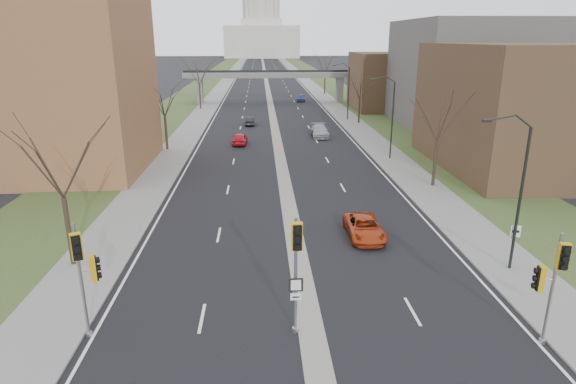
{
  "coord_description": "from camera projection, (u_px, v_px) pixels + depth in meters",
  "views": [
    {
      "loc": [
        -2.13,
        -17.77,
        12.49
      ],
      "look_at": [
        -0.55,
        9.2,
        3.83
      ],
      "focal_mm": 30.0,
      "sensor_mm": 36.0,
      "label": 1
    }
  ],
  "objects": [
    {
      "name": "sidewalk_left",
      "position": [
        230.0,
        76.0,
        162.72
      ],
      "size": [
        4.0,
        600.0,
        0.12
      ],
      "primitive_type": "cube",
      "color": "gray",
      "rests_on": "ground"
    },
    {
      "name": "tree_right_a",
      "position": [
        440.0,
        111.0,
        40.43
      ],
      "size": [
        7.2,
        7.2,
        9.4
      ],
      "color": "#382B21",
      "rests_on": "sidewalk_right"
    },
    {
      "name": "pedestrian_bridge",
      "position": [
        270.0,
        78.0,
        95.39
      ],
      "size": [
        34.0,
        3.0,
        6.45
      ],
      "color": "slate",
      "rests_on": "ground"
    },
    {
      "name": "car_left_far",
      "position": [
        250.0,
        121.0,
        72.14
      ],
      "size": [
        1.34,
        3.76,
        1.23
      ],
      "primitive_type": "imported",
      "rotation": [
        0.0,
        0.0,
        3.13
      ],
      "color": "black",
      "rests_on": "ground"
    },
    {
      "name": "median_strip",
      "position": [
        265.0,
        77.0,
        163.41
      ],
      "size": [
        1.2,
        600.0,
        0.02
      ],
      "primitive_type": "cube",
      "color": "gray",
      "rests_on": "ground"
    },
    {
      "name": "sidewalk_right",
      "position": [
        301.0,
        76.0,
        164.06
      ],
      "size": [
        4.0,
        600.0,
        0.12
      ],
      "primitive_type": "cube",
      "color": "gray",
      "rests_on": "ground"
    },
    {
      "name": "car_right_far",
      "position": [
        301.0,
        98.0,
        99.24
      ],
      "size": [
        2.19,
        4.36,
        1.43
      ],
      "primitive_type": "imported",
      "rotation": [
        0.0,
        0.0,
        -0.12
      ],
      "color": "navy",
      "rests_on": "ground"
    },
    {
      "name": "road_surface",
      "position": [
        265.0,
        77.0,
        163.41
      ],
      "size": [
        20.0,
        600.0,
        0.01
      ],
      "primitive_type": "cube",
      "color": "black",
      "rests_on": "ground"
    },
    {
      "name": "streetlight_mid",
      "position": [
        386.0,
        94.0,
        49.73
      ],
      "size": [
        2.61,
        0.2,
        8.7
      ],
      "color": "black",
      "rests_on": "sidewalk_right"
    },
    {
      "name": "commercial_block_far",
      "position": [
        393.0,
        81.0,
        87.06
      ],
      "size": [
        14.0,
        14.0,
        10.0
      ],
      "primitive_type": "cube",
      "color": "brown",
      "rests_on": "ground"
    },
    {
      "name": "streetlight_near",
      "position": [
        513.0,
        150.0,
        25.01
      ],
      "size": [
        2.61,
        0.2,
        8.7
      ],
      "color": "black",
      "rests_on": "sidewalk_right"
    },
    {
      "name": "car_right_mid",
      "position": [
        320.0,
        131.0,
        63.57
      ],
      "size": [
        2.18,
        5.27,
        1.52
      ],
      "primitive_type": "imported",
      "rotation": [
        0.0,
        0.0,
        -0.01
      ],
      "color": "#95969C",
      "rests_on": "ground"
    },
    {
      "name": "capitol",
      "position": [
        262.0,
        28.0,
        319.32
      ],
      "size": [
        48.0,
        42.0,
        55.75
      ],
      "color": "silver",
      "rests_on": "ground"
    },
    {
      "name": "commercial_block_near",
      "position": [
        527.0,
        108.0,
        46.94
      ],
      "size": [
        16.0,
        20.0,
        12.0
      ],
      "primitive_type": "cube",
      "color": "brown",
      "rests_on": "ground"
    },
    {
      "name": "ground",
      "position": [
        313.0,
        340.0,
        20.82
      ],
      "size": [
        700.0,
        700.0,
        0.0
      ],
      "primitive_type": "plane",
      "color": "black",
      "rests_on": "ground"
    },
    {
      "name": "tree_left_c",
      "position": [
        199.0,
        70.0,
        86.39
      ],
      "size": [
        7.65,
        7.65,
        9.99
      ],
      "color": "#382B21",
      "rests_on": "sidewalk_left"
    },
    {
      "name": "car_left_near",
      "position": [
        240.0,
        138.0,
        59.05
      ],
      "size": [
        1.85,
        4.29,
        1.44
      ],
      "primitive_type": "imported",
      "rotation": [
        0.0,
        0.0,
        3.11
      ],
      "color": "red",
      "rests_on": "ground"
    },
    {
      "name": "commercial_block_mid",
      "position": [
        468.0,
        74.0,
        69.52
      ],
      "size": [
        18.0,
        22.0,
        15.0
      ],
      "primitive_type": "cube",
      "color": "#5A5652",
      "rests_on": "ground"
    },
    {
      "name": "grass_verge_left",
      "position": [
        212.0,
        77.0,
        162.39
      ],
      "size": [
        8.0,
        600.0,
        0.1
      ],
      "primitive_type": "cube",
      "color": "#2D421E",
      "rests_on": "ground"
    },
    {
      "name": "signal_pole_right",
      "position": [
        552.0,
        275.0,
        19.48
      ],
      "size": [
        0.85,
        1.07,
        5.1
      ],
      "rotation": [
        0.0,
        0.0,
        -0.23
      ],
      "color": "gray",
      "rests_on": "ground"
    },
    {
      "name": "signal_pole_median",
      "position": [
        296.0,
        257.0,
        20.0
      ],
      "size": [
        0.63,
        0.88,
        5.45
      ],
      "rotation": [
        0.0,
        0.0,
        0.02
      ],
      "color": "gray",
      "rests_on": "ground"
    },
    {
      "name": "car_right_near",
      "position": [
        364.0,
        227.0,
        31.49
      ],
      "size": [
        2.25,
        4.82,
        1.34
      ],
      "primitive_type": "imported",
      "rotation": [
        0.0,
        0.0,
        -0.01
      ],
      "color": "#A43311",
      "rests_on": "ground"
    },
    {
      "name": "tree_right_b",
      "position": [
        360.0,
        85.0,
        72.05
      ],
      "size": [
        6.3,
        6.3,
        8.22
      ],
      "color": "#382B21",
      "rests_on": "sidewalk_right"
    },
    {
      "name": "tree_right_c",
      "position": [
        325.0,
        63.0,
        109.7
      ],
      "size": [
        7.65,
        7.65,
        9.99
      ],
      "color": "#382B21",
      "rests_on": "sidewalk_right"
    },
    {
      "name": "speed_limit_sign",
      "position": [
        514.0,
        238.0,
        26.77
      ],
      "size": [
        0.54,
        0.11,
        2.51
      ],
      "rotation": [
        0.0,
        0.0,
        -0.14
      ],
      "color": "black",
      "rests_on": "sidewalk_right"
    },
    {
      "name": "tree_left_b",
      "position": [
        163.0,
        96.0,
        54.32
      ],
      "size": [
        6.75,
        6.75,
        8.81
      ],
      "color": "#382B21",
      "rests_on": "sidewalk_left"
    },
    {
      "name": "grass_verge_right",
      "position": [
        318.0,
        76.0,
        164.39
      ],
      "size": [
        8.0,
        600.0,
        0.1
      ],
      "primitive_type": "cube",
      "color": "#2D421E",
      "rests_on": "ground"
    },
    {
      "name": "streetlight_far",
      "position": [
        344.0,
        75.0,
        74.44
      ],
      "size": [
        2.61,
        0.2,
        8.7
      ],
      "color": "black",
      "rests_on": "sidewalk_right"
    },
    {
      "name": "apartment_building",
      "position": [
        1.0,
        55.0,
        44.53
      ],
      "size": [
        25.0,
        16.0,
        22.0
      ],
      "primitive_type": "cube",
      "color": "brown",
      "rests_on": "ground"
    },
    {
      "name": "tree_left_a",
      "position": [
        57.0,
        153.0,
        25.68
      ],
      "size": [
        7.2,
        7.2,
        9.4
      ],
      "color": "#382B21",
      "rests_on": "sidewalk_left"
    },
    {
      "name": "signal_pole_left",
      "position": [
        84.0,
        265.0,
        19.99
      ],
      "size": [
        0.88,
        1.22,
        5.3
      ],
      "rotation": [
        0.0,
        0.0,
        0.41
      ],
      "color": "gray",
      "rests_on": "ground"
    }
  ]
}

